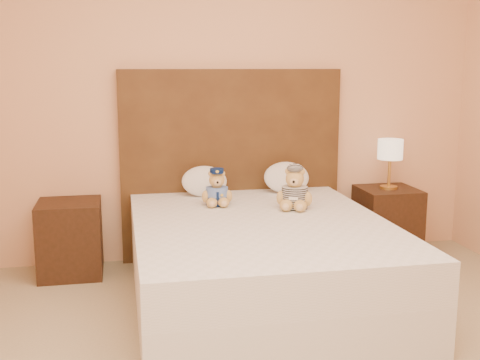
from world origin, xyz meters
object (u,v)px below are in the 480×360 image
Objects in this scene: bed at (261,262)px; lamp at (390,152)px; nightstand_right at (387,221)px; teddy_prisoner at (295,188)px; pillow_left at (204,180)px; nightstand_left at (70,238)px; teddy_police at (217,187)px; pillow_right at (287,176)px.

lamp reaches higher than bed.
nightstand_right is 1.89× the size of teddy_prisoner.
nightstand_right is 1.55m from pillow_left.
lamp reaches higher than pillow_left.
nightstand_left is 1.08m from pillow_left.
nightstand_left is at bearing 147.38° from bed.
nightstand_left is 2.56m from lamp.
teddy_police reaches higher than bed.
lamp is (2.50, 0.00, 0.57)m from nightstand_left.
pillow_right reaches higher than nightstand_right.
teddy_police is at bearing 112.75° from bed.
bed is 3.64× the size of nightstand_right.
teddy_prisoner is at bearing -151.06° from lamp.
bed is 5.00× the size of lamp.
bed is at bearing -62.26° from teddy_police.
nightstand_right is at bearing 0.00° from nightstand_left.
lamp is 1.16× the size of pillow_left.
pillow_right is (0.61, 0.34, -0.00)m from teddy_police.
nightstand_right is at bearing -1.15° from pillow_left.
teddy_prisoner is (-0.95, -0.52, 0.42)m from nightstand_right.
bed is at bearing -115.73° from teddy_prisoner.
pillow_right is (0.40, 0.83, 0.40)m from bed.
nightstand_left is 1.59× the size of pillow_left.
lamp is at bearing 50.88° from teddy_prisoner.
bed is 0.95m from pillow_left.
teddy_prisoner is at bearing -45.18° from pillow_left.
lamp reaches higher than nightstand_left.
lamp is (-0.00, 0.00, 0.57)m from nightstand_right.
lamp is 1.53× the size of teddy_police.
nightstand_right is 1.16m from teddy_prisoner.
teddy_prisoner is at bearing -100.12° from pillow_right.
teddy_police is at bearing -167.90° from lamp.
bed is at bearing -73.49° from pillow_left.
nightstand_right is (2.50, 0.00, 0.00)m from nightstand_left.
pillow_left reaches higher than nightstand_left.
nightstand_right is at bearing -2.03° from pillow_right.
pillow_left is at bearing 180.00° from pillow_right.
teddy_prisoner reaches higher than nightstand_left.
teddy_prisoner reaches higher than bed.
teddy_prisoner is at bearing 42.33° from bed.
bed is at bearing -147.38° from lamp.
lamp is at bearing -1.15° from pillow_left.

